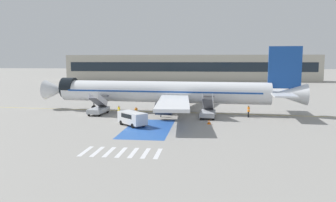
{
  "coord_description": "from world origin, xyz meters",
  "views": [
    {
      "loc": [
        6.88,
        -55.65,
        8.86
      ],
      "look_at": [
        0.57,
        -2.2,
        2.18
      ],
      "focal_mm": 35.0,
      "sensor_mm": 36.0,
      "label": 1
    }
  ],
  "objects_px": {
    "service_van_1": "(132,117)",
    "ground_crew_3": "(119,111)",
    "airliner": "(166,92)",
    "ground_crew_1": "(136,112)",
    "ground_crew_0": "(249,111)",
    "ground_crew_2": "(161,111)",
    "traffic_cone_0": "(209,122)",
    "terminal_building": "(190,68)",
    "boarding_stairs_aft": "(208,111)",
    "fuel_tanker": "(202,92)",
    "boarding_stairs_forward": "(99,109)"
  },
  "relations": [
    {
      "from": "ground_crew_2",
      "to": "traffic_cone_0",
      "type": "bearing_deg",
      "value": -129.07
    },
    {
      "from": "ground_crew_1",
      "to": "traffic_cone_0",
      "type": "xyz_separation_m",
      "value": [
        11.25,
        -3.8,
        -0.66
      ]
    },
    {
      "from": "boarding_stairs_forward",
      "to": "service_van_1",
      "type": "distance_m",
      "value": 11.68
    },
    {
      "from": "ground_crew_0",
      "to": "terminal_building",
      "type": "xyz_separation_m",
      "value": [
        -13.92,
        93.23,
        4.52
      ]
    },
    {
      "from": "ground_crew_2",
      "to": "boarding_stairs_forward",
      "type": "bearing_deg",
      "value": 76.52
    },
    {
      "from": "terminal_building",
      "to": "ground_crew_2",
      "type": "bearing_deg",
      "value": -89.85
    },
    {
      "from": "traffic_cone_0",
      "to": "ground_crew_1",
      "type": "bearing_deg",
      "value": 161.33
    },
    {
      "from": "ground_crew_2",
      "to": "boarding_stairs_aft",
      "type": "bearing_deg",
      "value": -94.09
    },
    {
      "from": "boarding_stairs_aft",
      "to": "ground_crew_2",
      "type": "relative_size",
      "value": 2.99
    },
    {
      "from": "boarding_stairs_aft",
      "to": "traffic_cone_0",
      "type": "distance_m",
      "value": 5.2
    },
    {
      "from": "service_van_1",
      "to": "fuel_tanker",
      "type": "bearing_deg",
      "value": 28.46
    },
    {
      "from": "boarding_stairs_forward",
      "to": "boarding_stairs_aft",
      "type": "relative_size",
      "value": 1.0
    },
    {
      "from": "boarding_stairs_forward",
      "to": "ground_crew_1",
      "type": "bearing_deg",
      "value": -16.63
    },
    {
      "from": "ground_crew_1",
      "to": "terminal_building",
      "type": "xyz_separation_m",
      "value": [
        3.48,
        95.64,
        4.62
      ]
    },
    {
      "from": "boarding_stairs_aft",
      "to": "fuel_tanker",
      "type": "relative_size",
      "value": 0.54
    },
    {
      "from": "boarding_stairs_forward",
      "to": "ground_crew_3",
      "type": "xyz_separation_m",
      "value": [
        4.04,
        -2.16,
        0.08
      ]
    },
    {
      "from": "ground_crew_0",
      "to": "traffic_cone_0",
      "type": "bearing_deg",
      "value": -64.61
    },
    {
      "from": "boarding_stairs_forward",
      "to": "ground_crew_1",
      "type": "distance_m",
      "value": 7.36
    },
    {
      "from": "traffic_cone_0",
      "to": "terminal_building",
      "type": "height_order",
      "value": "terminal_building"
    },
    {
      "from": "airliner",
      "to": "boarding_stairs_forward",
      "type": "distance_m",
      "value": 11.76
    },
    {
      "from": "ground_crew_1",
      "to": "ground_crew_0",
      "type": "bearing_deg",
      "value": 136.69
    },
    {
      "from": "fuel_tanker",
      "to": "ground_crew_0",
      "type": "height_order",
      "value": "fuel_tanker"
    },
    {
      "from": "boarding_stairs_forward",
      "to": "traffic_cone_0",
      "type": "distance_m",
      "value": 19.24
    },
    {
      "from": "boarding_stairs_forward",
      "to": "terminal_building",
      "type": "height_order",
      "value": "terminal_building"
    },
    {
      "from": "boarding_stairs_aft",
      "to": "traffic_cone_0",
      "type": "bearing_deg",
      "value": -84.18
    },
    {
      "from": "service_van_1",
      "to": "ground_crew_3",
      "type": "relative_size",
      "value": 2.61
    },
    {
      "from": "service_van_1",
      "to": "ground_crew_1",
      "type": "height_order",
      "value": "service_van_1"
    },
    {
      "from": "ground_crew_3",
      "to": "ground_crew_2",
      "type": "bearing_deg",
      "value": -125.48
    },
    {
      "from": "airliner",
      "to": "service_van_1",
      "type": "distance_m",
      "value": 13.01
    },
    {
      "from": "airliner",
      "to": "service_van_1",
      "type": "bearing_deg",
      "value": 169.55
    },
    {
      "from": "ground_crew_0",
      "to": "terminal_building",
      "type": "distance_m",
      "value": 94.37
    },
    {
      "from": "ground_crew_0",
      "to": "ground_crew_3",
      "type": "height_order",
      "value": "ground_crew_0"
    },
    {
      "from": "ground_crew_2",
      "to": "airliner",
      "type": "bearing_deg",
      "value": -8.75
    },
    {
      "from": "ground_crew_1",
      "to": "ground_crew_3",
      "type": "height_order",
      "value": "ground_crew_3"
    },
    {
      "from": "ground_crew_0",
      "to": "ground_crew_2",
      "type": "bearing_deg",
      "value": -104.61
    },
    {
      "from": "fuel_tanker",
      "to": "boarding_stairs_forward",
      "type": "bearing_deg",
      "value": -119.38
    },
    {
      "from": "boarding_stairs_aft",
      "to": "ground_crew_1",
      "type": "distance_m",
      "value": 11.16
    },
    {
      "from": "ground_crew_1",
      "to": "boarding_stairs_forward",
      "type": "bearing_deg",
      "value": -71.73
    },
    {
      "from": "boarding_stairs_aft",
      "to": "ground_crew_3",
      "type": "height_order",
      "value": "boarding_stairs_aft"
    },
    {
      "from": "ground_crew_2",
      "to": "ground_crew_3",
      "type": "bearing_deg",
      "value": 90.47
    },
    {
      "from": "ground_crew_0",
      "to": "ground_crew_1",
      "type": "xyz_separation_m",
      "value": [
        -17.39,
        -2.41,
        -0.09
      ]
    },
    {
      "from": "ground_crew_1",
      "to": "traffic_cone_0",
      "type": "bearing_deg",
      "value": 110.13
    },
    {
      "from": "ground_crew_2",
      "to": "terminal_building",
      "type": "distance_m",
      "value": 94.61
    },
    {
      "from": "boarding_stairs_aft",
      "to": "ground_crew_0",
      "type": "relative_size",
      "value": 2.88
    },
    {
      "from": "ground_crew_3",
      "to": "terminal_building",
      "type": "height_order",
      "value": "terminal_building"
    },
    {
      "from": "ground_crew_1",
      "to": "ground_crew_3",
      "type": "bearing_deg",
      "value": -59.64
    },
    {
      "from": "airliner",
      "to": "service_van_1",
      "type": "height_order",
      "value": "airliner"
    },
    {
      "from": "boarding_stairs_aft",
      "to": "terminal_building",
      "type": "bearing_deg",
      "value": 98.51
    },
    {
      "from": "ground_crew_2",
      "to": "terminal_building",
      "type": "relative_size",
      "value": 0.02
    },
    {
      "from": "boarding_stairs_aft",
      "to": "traffic_cone_0",
      "type": "relative_size",
      "value": 8.32
    }
  ]
}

